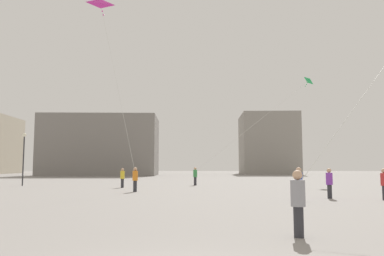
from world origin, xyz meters
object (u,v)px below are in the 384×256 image
person_in_red (384,183)px  building_centre_hall (102,146)px  person_in_purple (329,182)px  person_in_grey (298,200)px  person_in_green (195,175)px  person_in_blue (299,183)px  kite_magenta_delta (101,7)px  person_in_yellow (122,177)px  building_right_hall (268,144)px  kite_emerald_delta (306,83)px  lamppost_east (24,150)px  person_in_orange (135,178)px

person_in_red → building_centre_hall: bearing=-154.9°
person_in_red → building_centre_hall: size_ratio=0.07×
person_in_purple → person_in_grey: (-4.85, -12.11, 0.01)m
person_in_green → person_in_blue: bearing=97.0°
kite_magenta_delta → person_in_yellow: bearing=89.2°
person_in_yellow → building_right_hall: 64.10m
kite_emerald_delta → building_centre_hall: bearing=131.5°
person_in_green → building_centre_hall: (-19.11, 40.91, 4.94)m
kite_emerald_delta → lamppost_east: (-28.44, -6.43, -7.77)m
person_in_orange → person_in_red: person_in_orange is taller
person_in_orange → person_in_green: size_ratio=1.01×
person_in_grey → person_in_green: bearing=-2.2°
person_in_yellow → person_in_orange: (1.95, -5.43, 0.05)m
building_centre_hall → kite_magenta_delta: bearing=-76.4°
building_right_hall → person_in_grey: bearing=-99.7°
building_centre_hall → lamppost_east: size_ratio=4.60×
building_centre_hall → lamppost_east: 42.12m
person_in_green → kite_magenta_delta: 17.90m
person_in_grey → kite_emerald_delta: bearing=-24.4°
kite_magenta_delta → person_in_purple: bearing=-12.2°
person_in_grey → building_centre_hall: building_centre_hall is taller
person_in_yellow → person_in_green: size_ratio=0.96×
kite_magenta_delta → person_in_green: bearing=62.8°
person_in_orange → kite_emerald_delta: bearing=88.9°
kite_emerald_delta → kite_magenta_delta: bearing=-136.6°
building_right_hall → kite_emerald_delta: bearing=-95.2°
person_in_purple → person_in_orange: bearing=46.8°
person_in_green → kite_emerald_delta: size_ratio=0.13×
person_in_blue → person_in_yellow: (-11.53, 13.12, -0.05)m
person_in_grey → building_centre_hall: 71.78m
person_in_blue → building_right_hall: size_ratio=0.12×
person_in_orange → person_in_grey: (6.99, -17.63, -0.02)m
kite_magenta_delta → building_centre_hall: (-12.86, 53.06, -6.63)m
person_in_blue → kite_emerald_delta: (6.96, 22.73, 10.13)m
building_centre_hall → building_right_hall: size_ratio=1.50×
person_in_yellow → kite_emerald_delta: kite_emerald_delta is taller
person_in_grey → building_right_hall: (14.09, 82.56, 6.08)m
person_in_yellow → person_in_green: 7.44m
person_in_purple → person_in_blue: bearing=115.7°
person_in_blue → lamppost_east: 27.07m
person_in_grey → lamppost_east: (-18.89, 26.24, 2.38)m
person_in_orange → kite_magenta_delta: size_ratio=0.15×
person_in_orange → lamppost_east: bearing=-169.2°
person_in_blue → kite_magenta_delta: bearing=-39.7°
person_in_yellow → person_in_grey: bearing=-173.5°
person_in_grey → kite_magenta_delta: kite_magenta_delta is taller
person_in_blue → person_in_orange: 12.29m
person_in_grey → person_in_red: 13.23m
person_in_orange → lamppost_east: size_ratio=0.35×
building_right_hall → kite_magenta_delta: bearing=-108.9°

